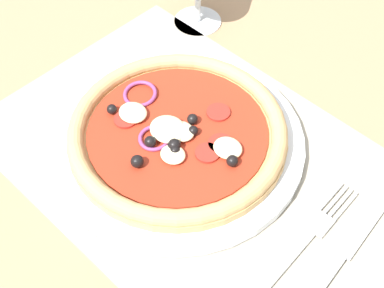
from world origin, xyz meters
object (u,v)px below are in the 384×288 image
(pizza, at_px, (175,135))
(knife, at_px, (350,241))
(fork, at_px, (306,239))
(plate, at_px, (175,144))

(pizza, relative_size, knife, 1.20)
(fork, bearing_deg, knife, -52.82)
(pizza, bearing_deg, fork, 2.26)
(plate, relative_size, knife, 1.40)
(pizza, relative_size, fork, 1.33)
(fork, bearing_deg, plate, 89.30)
(pizza, distance_m, knife, 0.21)
(plate, bearing_deg, fork, 2.21)
(pizza, xyz_separation_m, fork, (0.18, 0.01, -0.02))
(knife, bearing_deg, fork, 124.64)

